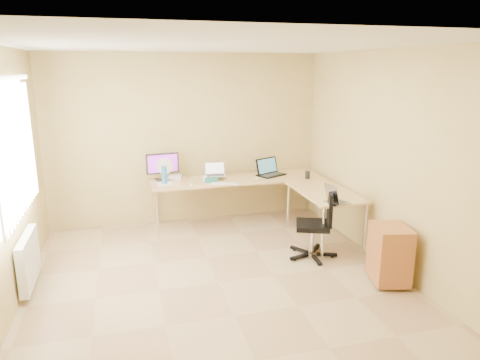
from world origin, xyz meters
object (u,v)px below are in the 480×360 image
object	(u,v)px
laptop_return	(338,195)
desk_fan	(165,170)
monitor	(163,167)
laptop_center	(215,170)
desk_return	(324,216)
cabinet	(390,254)
desk_main	(238,201)
laptop_black	(271,167)
office_chair	(313,220)
mug	(204,179)
keyboard	(225,184)
water_bottle	(164,175)

from	to	relation	value
laptop_return	desk_fan	bearing A→B (deg)	36.17
monitor	laptop_center	xyz separation A→B (m)	(0.78, -0.12, -0.06)
desk_return	cabinet	bearing A→B (deg)	-83.73
desk_main	laptop_black	xyz separation A→B (m)	(0.55, 0.05, 0.50)
monitor	laptop_return	bearing A→B (deg)	-48.43
laptop_center	office_chair	world-z (taller)	laptop_center
mug	laptop_return	world-z (taller)	laptop_return
mug	desk_return	bearing A→B (deg)	-32.21
mug	cabinet	world-z (taller)	mug
laptop_center	keyboard	xyz separation A→B (m)	(0.07, -0.35, -0.14)
office_chair	cabinet	world-z (taller)	office_chair
desk_return	water_bottle	distance (m)	2.36
monitor	mug	size ratio (longest dim) A/B	5.50
monitor	water_bottle	distance (m)	0.24
desk_fan	water_bottle	bearing A→B (deg)	-106.16
office_chair	monitor	bearing A→B (deg)	158.43
water_bottle	laptop_center	bearing A→B (deg)	7.28
laptop_black	desk_fan	distance (m)	1.66
desk_return	desk_fan	distance (m)	2.45
desk_fan	desk_main	bearing A→B (deg)	-19.80
desk_main	desk_return	xyz separation A→B (m)	(0.98, -1.00, 0.00)
laptop_center	laptop_return	xyz separation A→B (m)	(1.22, -1.61, -0.05)
monitor	cabinet	bearing A→B (deg)	-56.12
laptop_return	desk_return	bearing A→B (deg)	-22.24
cabinet	laptop_return	bearing A→B (deg)	119.65
laptop_center	desk_main	bearing A→B (deg)	-3.58
laptop_center	cabinet	bearing A→B (deg)	-53.44
desk_main	keyboard	xyz separation A→B (m)	(-0.28, -0.30, 0.37)
office_chair	mug	bearing A→B (deg)	150.64
desk_return	desk_fan	bearing A→B (deg)	149.93
keyboard	office_chair	bearing A→B (deg)	-35.38
mug	laptop_black	bearing A→B (deg)	4.97
mug	laptop_return	size ratio (longest dim) A/B	0.29
keyboard	cabinet	size ratio (longest dim) A/B	0.62
desk_main	monitor	size ratio (longest dim) A/B	5.40
mug	desk_fan	bearing A→B (deg)	156.14
keyboard	desk_return	bearing A→B (deg)	-11.48
laptop_center	laptop_return	size ratio (longest dim) A/B	1.06
laptop_center	keyboard	bearing A→B (deg)	-74.14
laptop_return	water_bottle	bearing A→B (deg)	40.81
keyboard	mug	size ratio (longest dim) A/B	4.41
mug	office_chair	size ratio (longest dim) A/B	0.10
desk_main	keyboard	distance (m)	0.55
mug	cabinet	size ratio (longest dim) A/B	0.14
laptop_black	desk_fan	world-z (taller)	desk_fan
desk_main	desk_fan	bearing A→B (deg)	169.67
laptop_black	mug	bearing A→B (deg)	158.91
monitor	water_bottle	xyz separation A→B (m)	(0.00, -0.22, -0.08)
water_bottle	desk_fan	bearing A→B (deg)	83.31
desk_return	desk_fan	size ratio (longest dim) A/B	4.12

